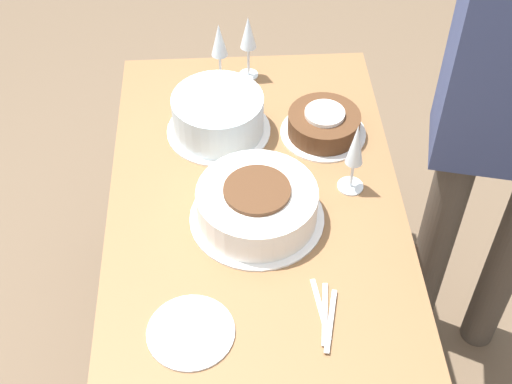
% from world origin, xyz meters
% --- Properties ---
extents(ground_plane, '(12.00, 12.00, 0.00)m').
position_xyz_m(ground_plane, '(0.00, 0.00, 0.00)').
color(ground_plane, brown).
extents(dining_table, '(1.30, 0.77, 0.76)m').
position_xyz_m(dining_table, '(0.00, 0.00, 0.62)').
color(dining_table, brown).
rests_on(dining_table, ground_plane).
extents(cake_center_white, '(0.35, 0.35, 0.11)m').
position_xyz_m(cake_center_white, '(-0.04, -0.00, 0.81)').
color(cake_center_white, white).
rests_on(cake_center_white, dining_table).
extents(cake_front_chocolate, '(0.25, 0.25, 0.08)m').
position_xyz_m(cake_front_chocolate, '(0.27, -0.21, 0.80)').
color(cake_front_chocolate, white).
rests_on(cake_front_chocolate, dining_table).
extents(cake_back_decorated, '(0.30, 0.30, 0.12)m').
position_xyz_m(cake_back_decorated, '(0.30, 0.09, 0.82)').
color(cake_back_decorated, white).
rests_on(cake_back_decorated, dining_table).
extents(wine_glass_near, '(0.06, 0.06, 0.21)m').
position_xyz_m(wine_glass_near, '(0.55, -0.01, 0.91)').
color(wine_glass_near, silver).
rests_on(wine_glass_near, dining_table).
extents(wine_glass_far, '(0.06, 0.06, 0.21)m').
position_xyz_m(wine_glass_far, '(0.52, 0.08, 0.91)').
color(wine_glass_far, silver).
rests_on(wine_glass_far, dining_table).
extents(wine_glass_extra, '(0.07, 0.07, 0.22)m').
position_xyz_m(wine_glass_extra, '(0.05, -0.26, 0.90)').
color(wine_glass_extra, silver).
rests_on(wine_glass_extra, dining_table).
extents(dessert_plate_left, '(0.20, 0.20, 0.01)m').
position_xyz_m(dessert_plate_left, '(-0.38, 0.17, 0.76)').
color(dessert_plate_left, silver).
rests_on(dessert_plate_left, dining_table).
extents(fork_pile, '(0.21, 0.06, 0.01)m').
position_xyz_m(fork_pile, '(-0.35, -0.14, 0.77)').
color(fork_pile, silver).
rests_on(fork_pile, dining_table).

